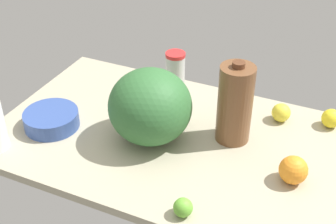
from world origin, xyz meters
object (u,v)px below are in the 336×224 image
Objects in this scene: orange_loose at (293,170)px; lime_by_jug at (183,208)px; watermelon at (150,107)px; lemon_beside_bowl at (331,118)px; lemon_near_front at (281,113)px; chocolate_milk_jug at (235,104)px; tumbler_cup at (175,74)px; mixing_bowl at (51,119)px.

orange_loose reaches higher than lime_by_jug.
watermelon is 64.76cm from lemon_beside_bowl.
lemon_beside_bowl is at bearing -167.86° from lemon_near_front.
chocolate_milk_jug reaches higher than watermelon.
lemon_beside_bowl is (-6.26, -34.35, -1.03)cm from orange_loose.
watermelon reaches higher than tumbler_cup.
orange_loose is at bearing 149.49° from tumbler_cup.
watermelon is 48.79cm from lemon_near_front.
chocolate_milk_jug reaches higher than orange_loose.
chocolate_milk_jug is 23.96cm from lemon_near_front.
lemon_near_front is 1.00× the size of lemon_beside_bowl.
orange_loose is 36.52cm from lime_by_jug.
mixing_bowl is 2.87× the size of lemon_beside_bowl.
watermelon is 37.44cm from mixing_bowl.
orange_loose is 1.31× the size of lemon_near_front.
watermelon is at bearing 24.09° from chocolate_milk_jug.
watermelon is 4.13× the size of lemon_beside_bowl.
orange_loose is at bearing 109.27° from lemon_near_front.
tumbler_cup reaches higher than orange_loose.
watermelon reaches higher than mixing_bowl.
lemon_beside_bowl reaches higher than lime_by_jug.
orange_loose is 1.30× the size of lemon_beside_bowl.
tumbler_cup is at bearing 3.20° from lemon_beside_bowl.
watermelon is 4.98× the size of lime_by_jug.
lime_by_jug is 0.83× the size of lemon_near_front.
lemon_beside_bowl is (-31.16, -61.02, 0.58)cm from lime_by_jug.
mixing_bowl is (35.07, 8.59, -9.88)cm from watermelon.
mixing_bowl is at bearing 18.27° from chocolate_milk_jug.
chocolate_milk_jug is 28.68cm from orange_loose.
lemon_beside_bowl is at bearing -155.61° from mixing_bowl.
chocolate_milk_jug is 1.51× the size of mixing_bowl.
orange_loose reaches higher than mixing_bowl.
watermelon is 38.76cm from lime_by_jug.
tumbler_cup reaches higher than mixing_bowl.
lemon_near_front is (-12.76, -17.29, -10.58)cm from chocolate_milk_jug.
tumbler_cup is 0.65× the size of watermelon.
tumbler_cup is 3.26× the size of lime_by_jug.
chocolate_milk_jug is 3.33× the size of orange_loose.
lemon_near_front is (10.73, -30.69, -1.04)cm from orange_loose.
watermelon reaches higher than lemon_beside_bowl.
tumbler_cup is 29.52cm from watermelon.
mixing_bowl is at bearing 24.39° from lemon_beside_bowl.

